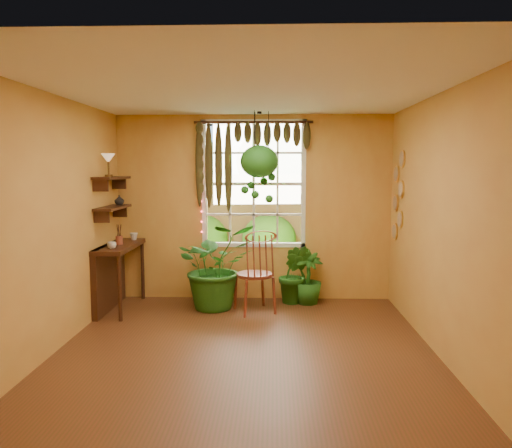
# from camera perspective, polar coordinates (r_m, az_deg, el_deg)

# --- Properties ---
(floor) EXTENTS (4.50, 4.50, 0.00)m
(floor) POSITION_cam_1_polar(r_m,az_deg,el_deg) (5.40, -1.30, -14.56)
(floor) COLOR #5E2E1A
(floor) RESTS_ON ground
(ceiling) EXTENTS (4.50, 4.50, 0.00)m
(ceiling) POSITION_cam_1_polar(r_m,az_deg,el_deg) (5.10, -1.38, 15.08)
(ceiling) COLOR white
(ceiling) RESTS_ON wall_back
(wall_back) EXTENTS (4.00, 0.00, 4.00)m
(wall_back) POSITION_cam_1_polar(r_m,az_deg,el_deg) (7.31, -0.28, 1.85)
(wall_back) COLOR gold
(wall_back) RESTS_ON floor
(wall_left) EXTENTS (0.00, 4.50, 4.50)m
(wall_left) POSITION_cam_1_polar(r_m,az_deg,el_deg) (5.56, -22.37, -0.07)
(wall_left) COLOR gold
(wall_left) RESTS_ON floor
(wall_right) EXTENTS (0.00, 4.50, 4.50)m
(wall_right) POSITION_cam_1_polar(r_m,az_deg,el_deg) (5.34, 20.62, -0.25)
(wall_right) COLOR gold
(wall_right) RESTS_ON floor
(window) EXTENTS (1.52, 0.10, 1.86)m
(window) POSITION_cam_1_polar(r_m,az_deg,el_deg) (7.32, -0.27, 4.60)
(window) COLOR white
(window) RESTS_ON wall_back
(valance_vine) EXTENTS (1.70, 0.12, 1.10)m
(valance_vine) POSITION_cam_1_polar(r_m,az_deg,el_deg) (7.21, -0.99, 9.16)
(valance_vine) COLOR #3A1B10
(valance_vine) RESTS_ON window
(string_lights) EXTENTS (0.03, 0.03, 1.54)m
(string_lights) POSITION_cam_1_polar(r_m,az_deg,el_deg) (7.30, -6.29, 4.95)
(string_lights) COLOR #FF2633
(string_lights) RESTS_ON window
(wall_plates) EXTENTS (0.04, 0.32, 1.10)m
(wall_plates) POSITION_cam_1_polar(r_m,az_deg,el_deg) (7.03, 15.92, 3.06)
(wall_plates) COLOR #EDE5C2
(wall_plates) RESTS_ON wall_right
(counter_ledge) EXTENTS (0.40, 1.20, 0.90)m
(counter_ledge) POSITION_cam_1_polar(r_m,az_deg,el_deg) (7.12, -16.09, -5.01)
(counter_ledge) COLOR #3A1B10
(counter_ledge) RESTS_ON floor
(shelf_lower) EXTENTS (0.25, 0.90, 0.04)m
(shelf_lower) POSITION_cam_1_polar(r_m,az_deg,el_deg) (7.00, -16.04, 1.81)
(shelf_lower) COLOR #3A1B10
(shelf_lower) RESTS_ON wall_left
(shelf_upper) EXTENTS (0.25, 0.90, 0.04)m
(shelf_upper) POSITION_cam_1_polar(r_m,az_deg,el_deg) (6.98, -16.14, 5.08)
(shelf_upper) COLOR #3A1B10
(shelf_upper) RESTS_ON wall_left
(backyard) EXTENTS (14.00, 10.00, 12.00)m
(backyard) POSITION_cam_1_polar(r_m,az_deg,el_deg) (11.92, 1.81, 3.29)
(backyard) COLOR #33601B
(backyard) RESTS_ON ground
(windsor_chair) EXTENTS (0.63, 0.65, 1.29)m
(windsor_chair) POSITION_cam_1_polar(r_m,az_deg,el_deg) (6.73, -0.06, -6.98)
(windsor_chair) COLOR maroon
(windsor_chair) RESTS_ON floor
(potted_plant_left) EXTENTS (1.32, 1.23, 1.19)m
(potted_plant_left) POSITION_cam_1_polar(r_m,az_deg,el_deg) (6.89, -4.58, -4.78)
(potted_plant_left) COLOR #184E14
(potted_plant_left) RESTS_ON floor
(potted_plant_mid) EXTENTS (0.56, 0.49, 0.85)m
(potted_plant_mid) POSITION_cam_1_polar(r_m,az_deg,el_deg) (7.17, 4.45, -5.73)
(potted_plant_mid) COLOR #184E14
(potted_plant_mid) RESTS_ON floor
(potted_plant_right) EXTENTS (0.56, 0.56, 0.76)m
(potted_plant_right) POSITION_cam_1_polar(r_m,az_deg,el_deg) (7.20, 5.89, -6.06)
(potted_plant_right) COLOR #184E14
(potted_plant_right) RESTS_ON floor
(hanging_basket) EXTENTS (0.52, 0.52, 1.26)m
(hanging_basket) POSITION_cam_1_polar(r_m,az_deg,el_deg) (6.90, 0.38, 6.67)
(hanging_basket) COLOR black
(hanging_basket) RESTS_ON ceiling
(cup_a) EXTENTS (0.14, 0.14, 0.09)m
(cup_a) POSITION_cam_1_polar(r_m,az_deg,el_deg) (6.67, -16.14, -2.36)
(cup_a) COLOR silver
(cup_a) RESTS_ON counter_ledge
(cup_b) EXTENTS (0.14, 0.14, 0.10)m
(cup_b) POSITION_cam_1_polar(r_m,az_deg,el_deg) (7.40, -13.79, -1.39)
(cup_b) COLOR beige
(cup_b) RESTS_ON counter_ledge
(brush_jar) EXTENTS (0.09, 0.09, 0.35)m
(brush_jar) POSITION_cam_1_polar(r_m,az_deg,el_deg) (7.01, -15.38, -1.16)
(brush_jar) COLOR #98422C
(brush_jar) RESTS_ON counter_ledge
(shelf_vase) EXTENTS (0.17, 0.17, 0.14)m
(shelf_vase) POSITION_cam_1_polar(r_m,az_deg,el_deg) (7.25, -15.36, 2.67)
(shelf_vase) COLOR #B2AD99
(shelf_vase) RESTS_ON shelf_lower
(tiffany_lamp) EXTENTS (0.18, 0.18, 0.30)m
(tiffany_lamp) POSITION_cam_1_polar(r_m,az_deg,el_deg) (6.81, -16.54, 7.06)
(tiffany_lamp) COLOR brown
(tiffany_lamp) RESTS_ON shelf_upper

